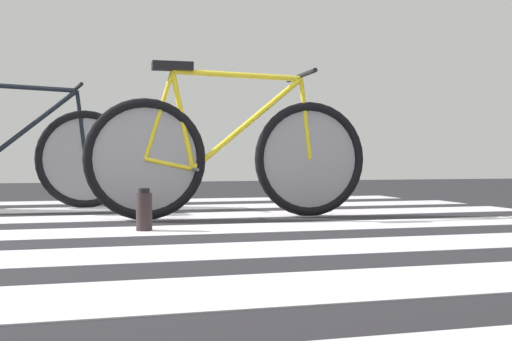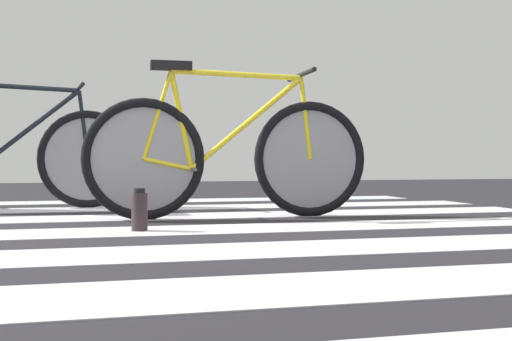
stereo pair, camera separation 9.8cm
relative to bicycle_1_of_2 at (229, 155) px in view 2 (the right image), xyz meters
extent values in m
cube|color=#252428|center=(-0.60, -0.51, -0.40)|extent=(18.00, 14.00, 0.02)
cube|color=silver|center=(-0.72, -2.12, -0.38)|extent=(5.20, 0.44, 0.00)
cube|color=silver|center=(-0.59, -1.37, -0.38)|extent=(5.20, 0.44, 0.00)
cube|color=silver|center=(-0.72, -0.59, -0.38)|extent=(5.20, 0.44, 0.00)
cube|color=silver|center=(-0.49, 0.19, -0.38)|extent=(5.20, 0.44, 0.00)
cube|color=silver|center=(-0.49, 0.91, -0.38)|extent=(5.20, 0.44, 0.00)
cube|color=silver|center=(-0.65, 1.71, -0.38)|extent=(5.20, 0.44, 0.00)
torus|color=black|center=(-0.51, 0.01, -0.03)|extent=(0.72, 0.06, 0.72)
torus|color=black|center=(0.51, -0.01, -0.03)|extent=(0.72, 0.06, 0.72)
cylinder|color=gray|center=(-0.51, 0.01, -0.03)|extent=(0.61, 0.01, 0.61)
cylinder|color=gray|center=(0.51, -0.01, -0.03)|extent=(0.61, 0.01, 0.61)
cylinder|color=yellow|center=(0.05, 0.00, 0.48)|extent=(0.80, 0.04, 0.05)
cylinder|color=yellow|center=(0.11, 0.00, 0.19)|extent=(0.70, 0.04, 0.59)
cylinder|color=yellow|center=(-0.29, 0.00, 0.20)|extent=(0.15, 0.04, 0.59)
cylinder|color=yellow|center=(-0.37, 0.00, -0.06)|extent=(0.29, 0.03, 0.09)
cylinder|color=yellow|center=(-0.43, 0.01, 0.23)|extent=(0.18, 0.03, 0.53)
cylinder|color=yellow|center=(0.48, -0.01, 0.22)|extent=(0.09, 0.03, 0.50)
cube|color=black|center=(-0.35, 0.00, 0.52)|extent=(0.24, 0.09, 0.05)
cylinder|color=black|center=(0.45, -0.01, 0.49)|extent=(0.03, 0.52, 0.03)
cylinder|color=#4C4C51|center=(-0.23, 0.00, -0.09)|extent=(0.02, 0.34, 0.02)
torus|color=black|center=(-0.83, 1.09, -0.03)|extent=(0.72, 0.14, 0.72)
cylinder|color=gray|center=(-0.83, 1.09, -0.03)|extent=(0.60, 0.08, 0.61)
cylinder|color=black|center=(-1.29, 1.03, 0.48)|extent=(0.80, 0.13, 0.05)
cylinder|color=black|center=(-1.23, 1.04, 0.19)|extent=(0.70, 0.12, 0.59)
cylinder|color=black|center=(-0.86, 1.08, 0.22)|extent=(0.09, 0.04, 0.50)
cylinder|color=black|center=(-0.89, 1.08, 0.49)|extent=(0.09, 0.52, 0.03)
cylinder|color=#2D2224|center=(-0.57, -0.58, -0.29)|extent=(0.08, 0.08, 0.19)
cylinder|color=black|center=(-0.57, -0.58, -0.18)|extent=(0.06, 0.06, 0.02)
camera|label=1|loc=(-0.88, -3.81, -0.03)|focal=45.31mm
camera|label=2|loc=(-0.79, -3.81, -0.03)|focal=45.31mm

